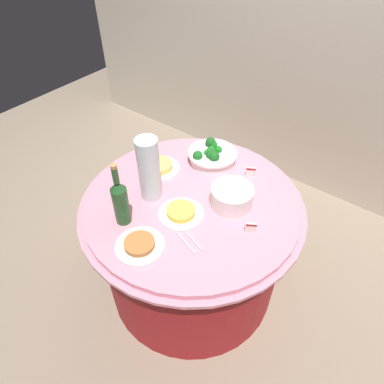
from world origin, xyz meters
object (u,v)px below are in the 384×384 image
decorative_fruit_vase (149,173)px  food_plate_peanuts (139,245)px  food_plate_fried_egg (181,213)px  label_placard_front (251,227)px  food_plate_noodles (160,167)px  broccoli_bowl (212,155)px  plate_stack (232,197)px  serving_tongs (189,241)px  wine_bottle (120,201)px  label_placard_mid (251,171)px

decorative_fruit_vase → food_plate_peanuts: 0.36m
food_plate_fried_egg → label_placard_front: bearing=19.1°
food_plate_fried_egg → food_plate_noodles: (-0.31, 0.20, 0.00)m
food_plate_fried_egg → label_placard_front: (0.32, 0.11, 0.02)m
broccoli_bowl → food_plate_fried_egg: 0.46m
plate_stack → label_placard_front: 0.20m
plate_stack → food_plate_noodles: size_ratio=0.95×
serving_tongs → food_plate_peanuts: size_ratio=0.75×
wine_bottle → label_placard_front: wine_bottle is taller
plate_stack → food_plate_noodles: 0.47m
broccoli_bowl → decorative_fruit_vase: bearing=-101.2°
food_plate_peanuts → wine_bottle: bearing=157.2°
food_plate_noodles → serving_tongs: bearing=-35.0°
food_plate_fried_egg → plate_stack: bearing=54.3°
serving_tongs → plate_stack: bearing=86.2°
label_placard_front → label_placard_mid: bearing=120.1°
food_plate_noodles → label_placard_mid: (0.43, 0.26, 0.01)m
decorative_fruit_vase → label_placard_front: bearing=9.8°
plate_stack → label_placard_mid: (-0.04, 0.25, -0.02)m
plate_stack → food_plate_fried_egg: size_ratio=0.95×
food_plate_peanuts → broccoli_bowl: bearing=98.1°
label_placard_front → plate_stack: bearing=149.2°
serving_tongs → label_placard_front: size_ratio=3.01×
label_placard_mid → food_plate_fried_egg: bearing=-104.2°
serving_tongs → wine_bottle: bearing=-165.6°
wine_bottle → food_plate_peanuts: (0.17, -0.07, -0.12)m
broccoli_bowl → food_plate_noodles: bearing=-128.3°
broccoli_bowl → label_placard_front: size_ratio=5.09×
broccoli_bowl → plate_stack: size_ratio=1.33×
food_plate_fried_egg → label_placard_mid: bearing=75.8°
serving_tongs → food_plate_peanuts: 0.22m
wine_bottle → label_placard_front: (0.52, 0.30, -0.10)m
plate_stack → serving_tongs: 0.32m
food_plate_peanuts → food_plate_noodles: 0.55m
serving_tongs → food_plate_fried_egg: 0.17m
broccoli_bowl → food_plate_noodles: 0.30m
decorative_fruit_vase → food_plate_fried_egg: 0.25m
food_plate_fried_egg → serving_tongs: bearing=-39.5°
broccoli_bowl → label_placard_mid: size_ratio=5.09×
food_plate_peanuts → label_placard_mid: label_placard_mid is taller
food_plate_fried_egg → decorative_fruit_vase: bearing=174.6°
plate_stack → label_placard_mid: bearing=98.0°
food_plate_noodles → label_placard_mid: size_ratio=4.00×
decorative_fruit_vase → food_plate_noodles: (-0.10, 0.18, -0.13)m
food_plate_peanuts → food_plate_fried_egg: size_ratio=1.00×
broccoli_bowl → food_plate_peanuts: size_ratio=1.27×
plate_stack → wine_bottle: wine_bottle is taller
food_plate_fried_egg → label_placard_front: size_ratio=4.00×
plate_stack → decorative_fruit_vase: decorative_fruit_vase is taller
plate_stack → food_plate_noodles: plate_stack is taller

